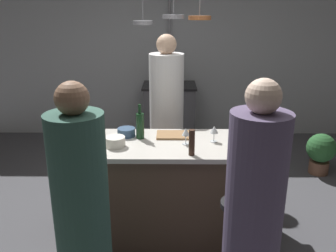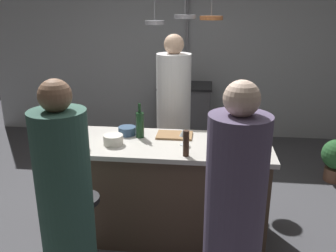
# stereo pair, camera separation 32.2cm
# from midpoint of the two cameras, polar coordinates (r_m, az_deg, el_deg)

# --- Properties ---
(ground_plane) EXTENTS (9.00, 9.00, 0.00)m
(ground_plane) POSITION_cam_midpoint_polar(r_m,az_deg,el_deg) (3.54, -2.74, -16.39)
(ground_plane) COLOR #4C4C51
(back_wall) EXTENTS (6.40, 0.16, 2.60)m
(back_wall) POSITION_cam_midpoint_polar(r_m,az_deg,el_deg) (5.80, -1.38, 11.32)
(back_wall) COLOR #B2B7BC
(back_wall) RESTS_ON ground_plane
(kitchen_island) EXTENTS (1.80, 0.72, 0.90)m
(kitchen_island) POSITION_cam_midpoint_polar(r_m,az_deg,el_deg) (3.30, -2.86, -9.93)
(kitchen_island) COLOR brown
(kitchen_island) RESTS_ON ground_plane
(stove_range) EXTENTS (0.80, 0.64, 0.89)m
(stove_range) POSITION_cam_midpoint_polar(r_m,az_deg,el_deg) (5.58, -1.44, 2.07)
(stove_range) COLOR #47474C
(stove_range) RESTS_ON ground_plane
(chef) EXTENTS (0.37, 0.37, 1.75)m
(chef) POSITION_cam_midpoint_polar(r_m,az_deg,el_deg) (3.98, -2.55, 0.73)
(chef) COLOR white
(chef) RESTS_ON ground_plane
(bar_stool_left) EXTENTS (0.28, 0.28, 0.68)m
(bar_stool_left) POSITION_cam_midpoint_polar(r_m,az_deg,el_deg) (2.91, -14.99, -16.74)
(bar_stool_left) COLOR #4C4C51
(bar_stool_left) RESTS_ON ground_plane
(guest_left) EXTENTS (0.34, 0.34, 1.63)m
(guest_left) POSITION_cam_midpoint_polar(r_m,az_deg,el_deg) (2.42, -17.22, -13.98)
(guest_left) COLOR #33594C
(guest_left) RESTS_ON ground_plane
(bar_stool_right) EXTENTS (0.28, 0.28, 0.68)m
(bar_stool_right) POSITION_cam_midpoint_polar(r_m,az_deg,el_deg) (2.83, 7.38, -17.27)
(bar_stool_right) COLOR #4C4C51
(bar_stool_right) RESTS_ON ground_plane
(guest_right) EXTENTS (0.35, 0.35, 1.66)m
(guest_right) POSITION_cam_midpoint_polar(r_m,az_deg,el_deg) (2.29, 9.19, -14.98)
(guest_right) COLOR #594C6B
(guest_right) RESTS_ON ground_plane
(overhead_pot_rack) EXTENTS (0.90, 1.47, 2.17)m
(overhead_pot_rack) POSITION_cam_midpoint_polar(r_m,az_deg,el_deg) (4.77, -1.37, 14.36)
(overhead_pot_rack) COLOR gray
(overhead_pot_rack) RESTS_ON ground_plane
(potted_plant) EXTENTS (0.36, 0.36, 0.52)m
(potted_plant) POSITION_cam_midpoint_polar(r_m,az_deg,el_deg) (4.83, 21.25, -3.75)
(potted_plant) COLOR brown
(potted_plant) RESTS_ON ground_plane
(cutting_board) EXTENTS (0.32, 0.22, 0.02)m
(cutting_board) POSITION_cam_midpoint_polar(r_m,az_deg,el_deg) (3.26, -1.82, -1.47)
(cutting_board) COLOR #997047
(cutting_board) RESTS_ON kitchen_island
(pepper_mill) EXTENTS (0.05, 0.05, 0.21)m
(pepper_mill) POSITION_cam_midpoint_polar(r_m,az_deg,el_deg) (2.82, 0.52, -2.69)
(pepper_mill) COLOR #382319
(pepper_mill) RESTS_ON kitchen_island
(wine_bottle_red) EXTENTS (0.07, 0.07, 0.31)m
(wine_bottle_red) POSITION_cam_midpoint_polar(r_m,az_deg,el_deg) (3.20, -7.32, 0.07)
(wine_bottle_red) COLOR #143319
(wine_bottle_red) RESTS_ON kitchen_island
(wine_bottle_amber) EXTENTS (0.07, 0.07, 0.32)m
(wine_bottle_amber) POSITION_cam_midpoint_polar(r_m,az_deg,el_deg) (2.89, 8.04, -1.91)
(wine_bottle_amber) COLOR brown
(wine_bottle_amber) RESTS_ON kitchen_island
(wine_bottle_green) EXTENTS (0.07, 0.07, 0.30)m
(wine_bottle_green) POSITION_cam_midpoint_polar(r_m,az_deg,el_deg) (3.08, -16.43, -1.45)
(wine_bottle_green) COLOR #193D23
(wine_bottle_green) RESTS_ON kitchen_island
(wine_glass_by_chef) EXTENTS (0.07, 0.07, 0.15)m
(wine_glass_by_chef) POSITION_cam_midpoint_polar(r_m,az_deg,el_deg) (3.04, -0.20, -1.10)
(wine_glass_by_chef) COLOR silver
(wine_glass_by_chef) RESTS_ON kitchen_island
(wine_glass_near_left_guest) EXTENTS (0.07, 0.07, 0.15)m
(wine_glass_near_left_guest) POSITION_cam_midpoint_polar(r_m,az_deg,el_deg) (3.10, 4.37, -0.73)
(wine_glass_near_left_guest) COLOR silver
(wine_glass_near_left_guest) RESTS_ON kitchen_island
(mixing_bowl_ceramic) EXTENTS (0.17, 0.17, 0.08)m
(mixing_bowl_ceramic) POSITION_cam_midpoint_polar(r_m,az_deg,el_deg) (3.07, -11.33, -2.51)
(mixing_bowl_ceramic) COLOR silver
(mixing_bowl_ceramic) RESTS_ON kitchen_island
(mixing_bowl_steel) EXTENTS (0.17, 0.17, 0.07)m
(mixing_bowl_steel) POSITION_cam_midpoint_polar(r_m,az_deg,el_deg) (3.03, 9.96, -2.87)
(mixing_bowl_steel) COLOR #B7B7BC
(mixing_bowl_steel) RESTS_ON kitchen_island
(mixing_bowl_blue) EXTENTS (0.16, 0.16, 0.08)m
(mixing_bowl_blue) POSITION_cam_midpoint_polar(r_m,az_deg,el_deg) (3.29, -9.39, -1.02)
(mixing_bowl_blue) COLOR #334C6B
(mixing_bowl_blue) RESTS_ON kitchen_island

